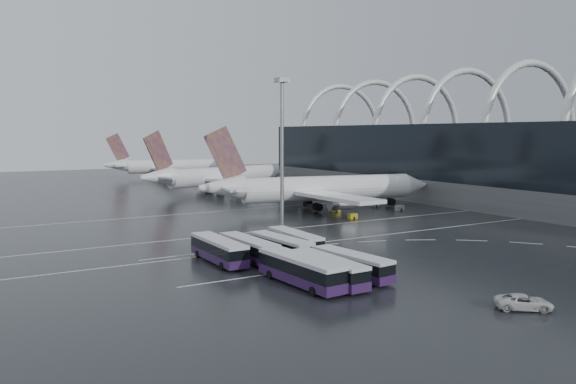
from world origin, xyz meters
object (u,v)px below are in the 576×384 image
airliner_main (317,189)px  bus_row_near_d (295,241)px  van_curve_a (524,302)px  gse_cart_belly_b (375,204)px  bus_row_far_c (352,264)px  gse_cart_belly_c (353,216)px  airliner_gate_c (167,167)px  airliner_gate_b (217,177)px  bus_row_near_c (281,246)px  floodlight_mast (282,135)px  gse_cart_belly_d (400,208)px  bus_row_near_a (219,249)px  gse_cart_belly_e (335,208)px  bus_row_far_a (301,270)px  bus_row_far_b (328,269)px  bus_row_near_b (249,248)px

airliner_main → bus_row_near_d: bearing=-116.9°
van_curve_a → gse_cart_belly_b: bearing=9.1°
bus_row_far_c → gse_cart_belly_c: (28.97, 38.33, -1.13)m
airliner_gate_c → bus_row_far_c: (-29.77, -160.78, -2.79)m
gse_cart_belly_b → airliner_gate_b: bearing=111.6°
bus_row_near_c → floodlight_mast: 29.58m
van_curve_a → gse_cart_belly_d: size_ratio=2.84×
bus_row_near_a → gse_cart_belly_d: bearing=-65.0°
airliner_main → bus_row_near_c: bearing=-118.6°
bus_row_near_a → gse_cart_belly_e: 54.80m
gse_cart_belly_c → van_curve_a: bearing=-110.8°
airliner_gate_b → bus_row_near_c: size_ratio=4.16×
gse_cart_belly_e → bus_row_far_c: bearing=-123.1°
airliner_gate_c → bus_row_far_a: airliner_gate_c is taller
bus_row_far_c → airliner_gate_b: bearing=-20.1°
bus_row_near_a → airliner_main: bearing=-48.0°
bus_row_far_b → gse_cart_belly_e: (36.34, 50.26, -1.02)m
bus_row_near_d → bus_row_far_a: 18.39m
airliner_gate_b → bus_row_near_d: airliner_gate_b is taller
bus_row_near_c → floodlight_mast: bearing=-35.0°
bus_row_near_a → gse_cart_belly_d: size_ratio=6.74×
airliner_gate_b → bus_row_near_a: bearing=-127.4°
airliner_main → van_curve_a: (-22.60, -72.30, -4.05)m
van_curve_a → gse_cart_belly_c: bearing=16.8°
airliner_gate_b → bus_row_near_d: (-23.86, -85.02, -2.96)m
airliner_gate_c → gse_cart_belly_d: size_ratio=25.28×
bus_row_near_b → airliner_main: bearing=-46.2°
airliner_gate_b → floodlight_mast: bearing=-117.3°
bus_row_far_b → gse_cart_belly_b: size_ratio=6.30×
bus_row_far_b → gse_cart_belly_d: bearing=-50.0°
bus_row_far_a → gse_cart_belly_e: 63.34m
airliner_main → airliner_gate_c: airliner_main is taller
bus_row_near_a → gse_cart_belly_b: (56.19, 35.21, -1.24)m
airliner_main → bus_row_far_a: (-37.19, -53.12, -2.96)m
gse_cart_belly_e → van_curve_a: bearing=-110.1°
bus_row_near_a → gse_cart_belly_e: bearing=-52.6°
bus_row_far_c → gse_cart_belly_b: (45.22, 50.93, -1.10)m
gse_cart_belly_d → bus_row_near_c: bearing=-148.7°
bus_row_near_c → airliner_gate_b: bearing=-22.4°
airliner_gate_b → bus_row_far_b: size_ratio=4.17×
bus_row_far_a → gse_cart_belly_e: (39.65, 49.38, -1.18)m
airliner_main → van_curve_a: size_ratio=10.18×
bus_row_far_b → floodlight_mast: bearing=-22.9°
gse_cart_belly_d → gse_cart_belly_c: bearing=-164.8°
bus_row_near_d → gse_cart_belly_e: 45.32m
bus_row_far_b → gse_cart_belly_c: bearing=-41.3°
floodlight_mast → gse_cart_belly_d: (35.73, 7.73, -16.90)m
gse_cart_belly_b → gse_cart_belly_e: (-12.99, -1.52, 0.13)m
bus_row_far_a → bus_row_far_c: size_ratio=1.12×
floodlight_mast → gse_cart_belly_d: floodlight_mast is taller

